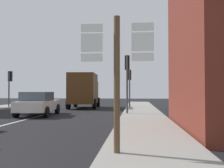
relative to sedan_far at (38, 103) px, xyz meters
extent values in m
plane|color=black|center=(0.22, -1.09, -0.76)|extent=(80.00, 80.00, 0.00)
cube|color=gray|center=(6.47, -3.09, -0.69)|extent=(2.51, 44.00, 0.14)
cube|color=beige|center=(0.00, 0.07, -0.14)|extent=(2.04, 4.31, 0.60)
cube|color=#47515B|center=(0.01, -0.18, 0.43)|extent=(1.69, 2.20, 0.55)
cylinder|color=black|center=(-0.97, 1.35, -0.44)|extent=(0.26, 0.65, 0.64)
cylinder|color=black|center=(0.78, 1.48, -0.44)|extent=(0.26, 0.65, 0.64)
cylinder|color=black|center=(-0.78, -1.34, -0.44)|extent=(0.26, 0.65, 0.64)
cylinder|color=black|center=(0.96, -1.22, -0.44)|extent=(0.26, 0.65, 0.64)
cube|color=#4C2D14|center=(1.47, 6.70, 0.99)|extent=(2.39, 3.81, 2.60)
cube|color=#4C2D14|center=(1.34, 9.19, 0.69)|extent=(2.15, 1.41, 2.00)
cube|color=#47515B|center=(1.34, 9.24, 1.49)|extent=(1.76, 0.19, 0.70)
cylinder|color=black|center=(0.24, 9.09, -0.31)|extent=(0.33, 0.91, 0.90)
cylinder|color=black|center=(2.44, 9.20, -0.31)|extent=(0.33, 0.91, 0.90)
cylinder|color=black|center=(0.42, 5.69, -0.31)|extent=(0.33, 0.91, 0.90)
cylinder|color=black|center=(2.62, 5.81, -0.31)|extent=(0.33, 0.91, 0.90)
cylinder|color=brown|center=(5.62, -9.90, 0.84)|extent=(0.14, 0.14, 3.20)
cube|color=white|center=(5.04, -9.85, 2.20)|extent=(0.50, 0.03, 0.18)
cube|color=black|center=(5.04, -9.83, 2.20)|extent=(0.43, 0.01, 0.13)
cube|color=white|center=(5.04, -9.85, 1.86)|extent=(0.50, 0.03, 0.42)
cube|color=black|center=(5.04, -9.83, 1.86)|extent=(0.43, 0.01, 0.32)
cube|color=white|center=(5.04, -9.85, 1.52)|extent=(0.50, 0.03, 0.18)
cube|color=black|center=(5.04, -9.83, 1.52)|extent=(0.43, 0.01, 0.13)
cube|color=white|center=(6.20, -9.85, 2.20)|extent=(0.50, 0.03, 0.18)
cube|color=black|center=(6.20, -9.83, 2.20)|extent=(0.43, 0.01, 0.13)
cube|color=white|center=(6.20, -9.85, 1.86)|extent=(0.50, 0.03, 0.42)
cube|color=black|center=(6.20, -9.83, 1.86)|extent=(0.43, 0.01, 0.32)
cube|color=white|center=(6.20, -9.85, 1.52)|extent=(0.50, 0.03, 0.18)
cube|color=black|center=(6.20, -9.83, 1.52)|extent=(0.43, 0.01, 0.13)
cylinder|color=#47474C|center=(5.51, 0.57, 1.13)|extent=(0.12, 0.12, 3.78)
cube|color=black|center=(5.51, 0.77, 2.57)|extent=(0.30, 0.28, 0.90)
sphere|color=#360303|center=(5.51, 0.91, 2.84)|extent=(0.18, 0.18, 0.18)
sphere|color=#3C2303|center=(5.51, 0.91, 2.56)|extent=(0.18, 0.18, 0.18)
sphere|color=#0CA526|center=(5.51, 0.91, 2.28)|extent=(0.18, 0.18, 0.18)
cylinder|color=#47474C|center=(5.51, 7.28, 0.95)|extent=(0.12, 0.12, 3.42)
cube|color=black|center=(5.51, 7.48, 2.21)|extent=(0.30, 0.28, 0.90)
sphere|color=#360303|center=(5.51, 7.62, 2.48)|extent=(0.18, 0.18, 0.18)
sphere|color=#3C2303|center=(5.51, 7.62, 2.20)|extent=(0.18, 0.18, 0.18)
sphere|color=#0CA526|center=(5.51, 7.62, 1.92)|extent=(0.18, 0.18, 0.18)
cylinder|color=#47474C|center=(-5.08, 6.28, 0.89)|extent=(0.12, 0.12, 3.29)
cube|color=black|center=(-5.08, 6.48, 2.08)|extent=(0.30, 0.28, 0.90)
sphere|color=#360303|center=(-5.08, 6.62, 2.35)|extent=(0.18, 0.18, 0.18)
sphere|color=#3C2303|center=(-5.08, 6.62, 2.07)|extent=(0.18, 0.18, 0.18)
sphere|color=#0CA526|center=(-5.08, 6.62, 1.79)|extent=(0.18, 0.18, 0.18)
camera|label=1|loc=(6.04, -15.70, 0.74)|focal=41.74mm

